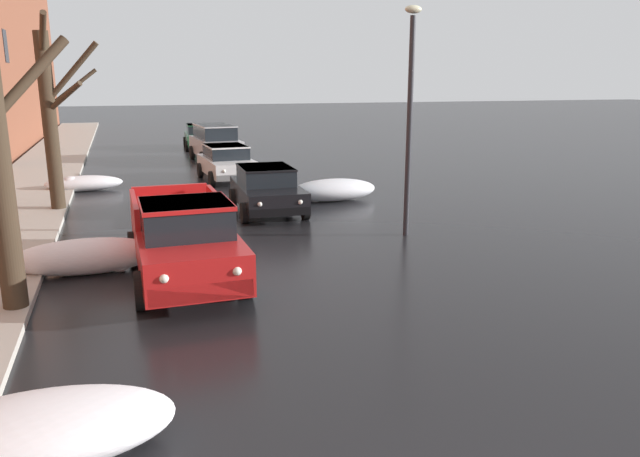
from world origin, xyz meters
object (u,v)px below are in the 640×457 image
at_px(sedan_black_parked_kerbside_close, 267,189).
at_px(street_lamp_post, 410,111).
at_px(suv_silver_parked_far_down_block, 215,142).
at_px(bare_tree_mid_block, 52,116).
at_px(sedan_green_queued_behind_truck, 201,136).
at_px(sedan_white_parked_kerbside_mid, 227,162).
at_px(pickup_truck_red_approaching_near_lane, 184,239).

bearing_deg(sedan_black_parked_kerbside_close, street_lamp_post, -53.67).
bearing_deg(suv_silver_parked_far_down_block, bare_tree_mid_block, -121.13).
bearing_deg(sedan_green_queued_behind_truck, bare_tree_mid_block, -111.17).
height_order(sedan_black_parked_kerbside_close, street_lamp_post, street_lamp_post).
height_order(bare_tree_mid_block, street_lamp_post, bare_tree_mid_block).
xyz_separation_m(suv_silver_parked_far_down_block, sedan_green_queued_behind_truck, (0.08, 6.15, -0.24)).
distance_m(sedan_white_parked_kerbside_mid, suv_silver_parked_far_down_block, 6.09).
distance_m(suv_silver_parked_far_down_block, street_lamp_post, 16.80).
xyz_separation_m(bare_tree_mid_block, sedan_green_queued_behind_truck, (6.49, 16.75, -2.19)).
relative_size(sedan_white_parked_kerbside_mid, street_lamp_post, 0.72).
xyz_separation_m(suv_silver_parked_far_down_block, street_lamp_post, (2.45, -16.47, 2.24)).
bearing_deg(sedan_black_parked_kerbside_close, suv_silver_parked_far_down_block, 88.30).
xyz_separation_m(sedan_black_parked_kerbside_close, suv_silver_parked_far_down_block, (0.38, 12.62, 0.24)).
bearing_deg(sedan_white_parked_kerbside_mid, sedan_black_parked_kerbside_close, -89.21).
bearing_deg(pickup_truck_red_approaching_near_lane, sedan_black_parked_kerbside_close, 61.92).
bearing_deg(suv_silver_parked_far_down_block, sedan_white_parked_kerbside_mid, -94.39).
bearing_deg(sedan_black_parked_kerbside_close, sedan_green_queued_behind_truck, 88.61).
distance_m(bare_tree_mid_block, sedan_black_parked_kerbside_close, 6.72).
height_order(pickup_truck_red_approaching_near_lane, sedan_green_queued_behind_truck, pickup_truck_red_approaching_near_lane).
bearing_deg(sedan_green_queued_behind_truck, street_lamp_post, -84.01).
relative_size(suv_silver_parked_far_down_block, street_lamp_post, 0.80).
relative_size(sedan_green_queued_behind_truck, street_lamp_post, 0.73).
xyz_separation_m(sedan_white_parked_kerbside_mid, suv_silver_parked_far_down_block, (0.47, 6.06, 0.24)).
relative_size(pickup_truck_red_approaching_near_lane, suv_silver_parked_far_down_block, 1.11).
bearing_deg(sedan_white_parked_kerbside_mid, suv_silver_parked_far_down_block, 85.61).
height_order(pickup_truck_red_approaching_near_lane, suv_silver_parked_far_down_block, suv_silver_parked_far_down_block).
distance_m(pickup_truck_red_approaching_near_lane, suv_silver_parked_far_down_block, 18.74).
bearing_deg(pickup_truck_red_approaching_near_lane, street_lamp_post, 18.23).
bearing_deg(suv_silver_parked_far_down_block, pickup_truck_red_approaching_near_lane, -100.66).
height_order(sedan_green_queued_behind_truck, street_lamp_post, street_lamp_post).
height_order(pickup_truck_red_approaching_near_lane, sedan_white_parked_kerbside_mid, pickup_truck_red_approaching_near_lane).
height_order(sedan_white_parked_kerbside_mid, sedan_green_queued_behind_truck, same).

